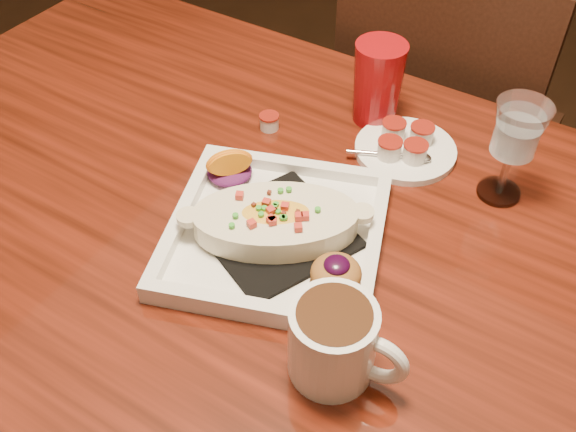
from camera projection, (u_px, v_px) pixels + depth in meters
The scene contains 8 objects.
table at pixel (285, 283), 0.93m from camera, with size 1.50×0.90×0.75m.
chair_far at pixel (439, 134), 1.41m from camera, with size 0.42×0.42×0.93m.
plate at pixel (280, 231), 0.83m from camera, with size 0.35×0.35×0.08m.
coffee_mug at pixel (335, 340), 0.68m from camera, with size 0.14×0.10×0.10m.
goblet at pixel (517, 135), 0.85m from camera, with size 0.07×0.07×0.15m.
saucer at pixel (404, 147), 0.98m from camera, with size 0.16×0.16×0.11m.
creamer_loose at pixel (269, 122), 1.02m from camera, with size 0.03×0.03×0.03m.
red_tumbler at pixel (378, 83), 1.00m from camera, with size 0.08×0.08×0.13m, color #9E0B0F.
Camera 1 is at (0.31, -0.49, 1.39)m, focal length 40.00 mm.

